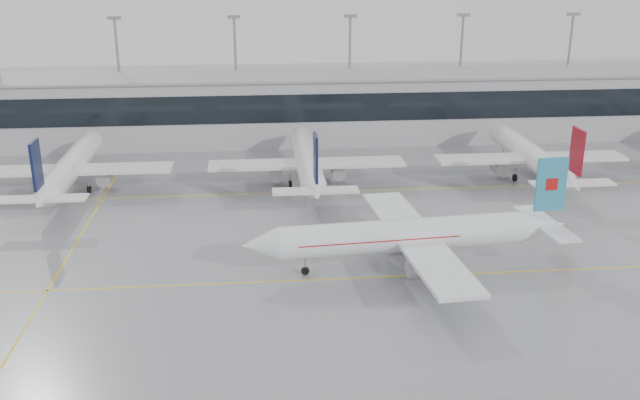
{
  "coord_description": "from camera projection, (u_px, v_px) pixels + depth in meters",
  "views": [
    {
      "loc": [
        -7.62,
        -70.07,
        33.7
      ],
      "look_at": [
        0.0,
        12.0,
        5.0
      ],
      "focal_mm": 40.0,
      "sensor_mm": 36.0,
      "label": 1
    }
  ],
  "objects": [
    {
      "name": "taxi_line_cross",
      "position": [
        79.0,
        237.0,
        89.12
      ],
      "size": [
        0.25,
        60.0,
        0.01
      ],
      "primitive_type": "cube",
      "color": "yellow",
      "rests_on": "ground"
    },
    {
      "name": "terminal_glass",
      "position": [
        298.0,
        109.0,
        126.37
      ],
      "size": [
        180.0,
        0.2,
        5.0
      ],
      "primitive_type": "cube",
      "color": "black",
      "rests_on": "ground"
    },
    {
      "name": "terminal_roof",
      "position": [
        295.0,
        75.0,
        131.93
      ],
      "size": [
        182.0,
        16.0,
        0.4
      ],
      "primitive_type": "cube",
      "color": "gray",
      "rests_on": "ground"
    },
    {
      "name": "parked_jet_b",
      "position": [
        70.0,
        167.0,
        105.04
      ],
      "size": [
        29.64,
        36.96,
        11.72
      ],
      "rotation": [
        0.0,
        0.0,
        1.57
      ],
      "color": "white",
      "rests_on": "ground"
    },
    {
      "name": "parked_jet_d",
      "position": [
        530.0,
        156.0,
        111.15
      ],
      "size": [
        29.64,
        36.96,
        11.72
      ],
      "rotation": [
        0.0,
        0.0,
        1.57
      ],
      "color": "white",
      "rests_on": "ground"
    },
    {
      "name": "ground",
      "position": [
        330.0,
        279.0,
        77.64
      ],
      "size": [
        320.0,
        320.0,
        0.0
      ],
      "primitive_type": "plane",
      "color": "gray",
      "rests_on": "ground"
    },
    {
      "name": "taxi_line_main",
      "position": [
        330.0,
        279.0,
        77.64
      ],
      "size": [
        120.0,
        0.25,
        0.01
      ],
      "primitive_type": "cube",
      "color": "yellow",
      "rests_on": "ground"
    },
    {
      "name": "light_masts",
      "position": [
        293.0,
        64.0,
        137.19
      ],
      "size": [
        156.4,
        1.0,
        22.6
      ],
      "color": "gray",
      "rests_on": "ground"
    },
    {
      "name": "taxi_line_north",
      "position": [
        309.0,
        192.0,
        105.85
      ],
      "size": [
        120.0,
        0.25,
        0.01
      ],
      "primitive_type": "cube",
      "color": "yellow",
      "rests_on": "ground"
    },
    {
      "name": "terminal",
      "position": [
        295.0,
        108.0,
        133.97
      ],
      "size": [
        180.0,
        15.0,
        12.0
      ],
      "primitive_type": "cube",
      "color": "#A5A5A9",
      "rests_on": "ground"
    },
    {
      "name": "parked_jet_c",
      "position": [
        307.0,
        161.0,
        108.1
      ],
      "size": [
        29.64,
        36.96,
        11.72
      ],
      "rotation": [
        0.0,
        0.0,
        1.57
      ],
      "color": "white",
      "rests_on": "ground"
    },
    {
      "name": "air_canada_jet",
      "position": [
        414.0,
        235.0,
        79.57
      ],
      "size": [
        37.84,
        30.72,
        12.02
      ],
      "rotation": [
        0.0,
        0.0,
        3.23
      ],
      "color": "white",
      "rests_on": "ground"
    }
  ]
}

